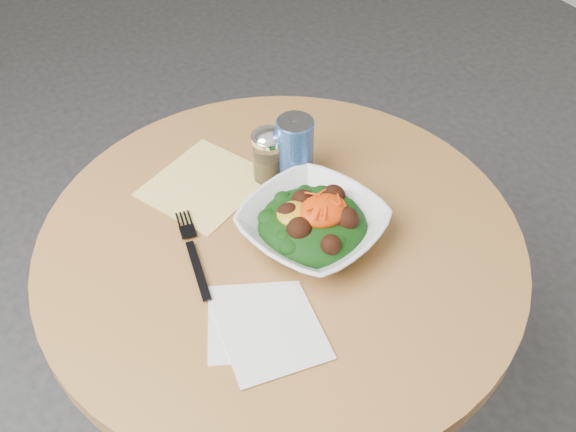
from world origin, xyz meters
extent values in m
plane|color=#2D2E30|center=(0.00, 0.00, 0.00)|extent=(6.00, 6.00, 0.00)
cylinder|color=black|center=(0.00, 0.00, 0.01)|extent=(0.52, 0.52, 0.03)
cylinder|color=black|center=(0.00, 0.00, 0.35)|extent=(0.10, 0.10, 0.71)
cylinder|color=#AF763F|center=(0.00, 0.00, 0.73)|extent=(0.90, 0.90, 0.04)
cube|color=#EAB40C|center=(-0.06, 0.20, 0.75)|extent=(0.28, 0.27, 0.00)
cube|color=silver|center=(-0.13, -0.15, 0.75)|extent=(0.21, 0.21, 0.00)
cube|color=silver|center=(-0.12, -0.18, 0.75)|extent=(0.18, 0.18, 0.00)
imported|color=white|center=(0.05, -0.03, 0.78)|extent=(0.31, 0.31, 0.06)
ellipsoid|color=black|center=(0.05, -0.03, 0.78)|extent=(0.20, 0.20, 0.07)
ellipsoid|color=gold|center=(0.02, -0.01, 0.81)|extent=(0.06, 0.06, 0.02)
ellipsoid|color=#FC3A05|center=(0.07, -0.04, 0.82)|extent=(0.09, 0.08, 0.04)
cube|color=black|center=(-0.17, 0.00, 0.76)|extent=(0.04, 0.14, 0.00)
cube|color=black|center=(-0.14, 0.11, 0.76)|extent=(0.04, 0.08, 0.00)
cylinder|color=silver|center=(0.06, 0.15, 0.80)|extent=(0.06, 0.06, 0.09)
cylinder|color=#A3874C|center=(0.06, 0.15, 0.78)|extent=(0.05, 0.05, 0.05)
cylinder|color=white|center=(0.06, 0.15, 0.85)|extent=(0.06, 0.06, 0.01)
ellipsoid|color=white|center=(0.06, 0.15, 0.86)|extent=(0.06, 0.06, 0.03)
cylinder|color=navy|center=(0.11, 0.13, 0.82)|extent=(0.07, 0.07, 0.14)
cylinder|color=#B0B0B7|center=(0.11, 0.13, 0.89)|extent=(0.07, 0.07, 0.00)
cube|color=#B0B0B7|center=(0.11, 0.14, 0.89)|extent=(0.02, 0.02, 0.00)
camera|label=1|loc=(-0.39, -0.71, 1.62)|focal=40.00mm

